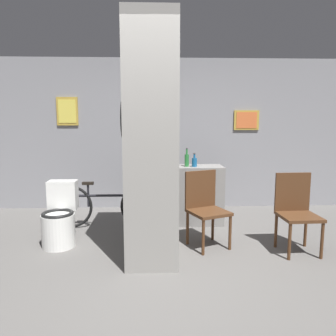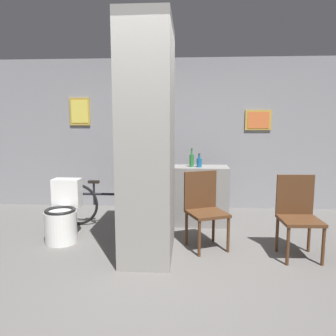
{
  "view_description": "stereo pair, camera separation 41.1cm",
  "coord_description": "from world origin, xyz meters",
  "px_view_note": "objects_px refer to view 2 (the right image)",
  "views": [
    {
      "loc": [
        -0.09,
        -3.15,
        1.54
      ],
      "look_at": [
        0.06,
        0.92,
        0.95
      ],
      "focal_mm": 35.0,
      "sensor_mm": 36.0,
      "label": 1
    },
    {
      "loc": [
        0.32,
        -3.14,
        1.54
      ],
      "look_at": [
        0.06,
        0.92,
        0.95
      ],
      "focal_mm": 35.0,
      "sensor_mm": 36.0,
      "label": 2
    }
  ],
  "objects_px": {
    "toilet": "(63,216)",
    "bicycle": "(112,204)",
    "chair_near_pillar": "(204,206)",
    "bottle_tall": "(192,160)",
    "chair_by_doorway": "(298,213)"
  },
  "relations": [
    {
      "from": "toilet",
      "to": "bicycle",
      "type": "xyz_separation_m",
      "value": [
        0.49,
        0.64,
        0.0
      ]
    },
    {
      "from": "chair_near_pillar",
      "to": "bicycle",
      "type": "distance_m",
      "value": 1.52
    },
    {
      "from": "chair_near_pillar",
      "to": "bottle_tall",
      "type": "distance_m",
      "value": 0.99
    },
    {
      "from": "chair_near_pillar",
      "to": "bottle_tall",
      "type": "height_order",
      "value": "bottle_tall"
    },
    {
      "from": "toilet",
      "to": "chair_near_pillar",
      "type": "distance_m",
      "value": 1.82
    },
    {
      "from": "chair_by_doorway",
      "to": "bicycle",
      "type": "xyz_separation_m",
      "value": [
        -2.37,
        0.94,
        -0.18
      ]
    },
    {
      "from": "chair_near_pillar",
      "to": "bottle_tall",
      "type": "bearing_deg",
      "value": 76.8
    },
    {
      "from": "bicycle",
      "to": "chair_near_pillar",
      "type": "bearing_deg",
      "value": -28.71
    },
    {
      "from": "toilet",
      "to": "bottle_tall",
      "type": "height_order",
      "value": "bottle_tall"
    },
    {
      "from": "bottle_tall",
      "to": "chair_by_doorway",
      "type": "bearing_deg",
      "value": -41.78
    },
    {
      "from": "toilet",
      "to": "chair_near_pillar",
      "type": "bearing_deg",
      "value": -2.5
    },
    {
      "from": "chair_by_doorway",
      "to": "bottle_tall",
      "type": "bearing_deg",
      "value": 135.98
    },
    {
      "from": "chair_near_pillar",
      "to": "toilet",
      "type": "bearing_deg",
      "value": 154.29
    },
    {
      "from": "toilet",
      "to": "bottle_tall",
      "type": "distance_m",
      "value": 1.94
    },
    {
      "from": "chair_by_doorway",
      "to": "bicycle",
      "type": "bearing_deg",
      "value": 156.16
    }
  ]
}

